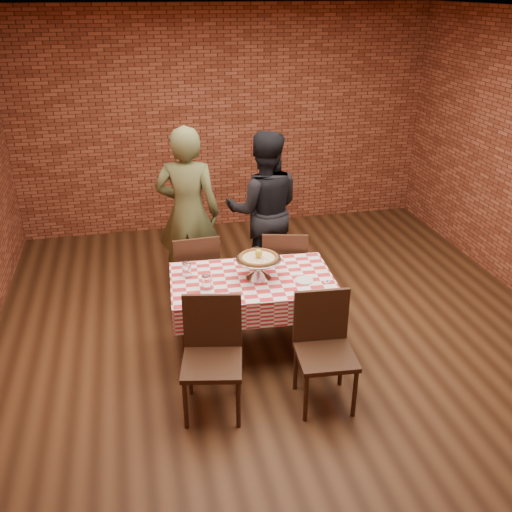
% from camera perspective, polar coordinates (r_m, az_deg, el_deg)
% --- Properties ---
extents(ground, '(6.00, 6.00, 0.00)m').
position_cam_1_polar(ground, '(5.52, 2.76, -8.30)').
color(ground, black).
rests_on(ground, ground).
extents(back_wall, '(5.50, 0.00, 5.50)m').
position_cam_1_polar(back_wall, '(7.68, -3.07, 13.39)').
color(back_wall, maroon).
rests_on(back_wall, ground).
extents(table, '(1.45, 0.93, 0.75)m').
position_cam_1_polar(table, '(5.14, -0.38, -6.06)').
color(table, '#352012').
rests_on(table, ground).
extents(tablecloth, '(1.49, 0.97, 0.24)m').
position_cam_1_polar(tablecloth, '(5.01, -0.39, -3.51)').
color(tablecloth, red).
rests_on(tablecloth, table).
extents(pizza_stand, '(0.49, 0.49, 0.18)m').
position_cam_1_polar(pizza_stand, '(4.93, 0.26, -1.22)').
color(pizza_stand, silver).
rests_on(pizza_stand, tablecloth).
extents(pizza, '(0.43, 0.43, 0.03)m').
position_cam_1_polar(pizza, '(4.89, 0.26, -0.22)').
color(pizza, beige).
rests_on(pizza, pizza_stand).
extents(lemon, '(0.08, 0.08, 0.08)m').
position_cam_1_polar(lemon, '(4.87, 0.26, 0.27)').
color(lemon, yellow).
rests_on(lemon, pizza).
extents(water_glass_left, '(0.09, 0.09, 0.13)m').
position_cam_1_polar(water_glass_left, '(4.77, -5.01, -2.69)').
color(water_glass_left, white).
rests_on(water_glass_left, tablecloth).
extents(water_glass_right, '(0.09, 0.09, 0.13)m').
position_cam_1_polar(water_glass_right, '(5.00, -7.01, -1.37)').
color(water_glass_right, white).
rests_on(water_glass_right, tablecloth).
extents(side_plate, '(0.17, 0.17, 0.01)m').
position_cam_1_polar(side_plate, '(4.92, 4.88, -2.47)').
color(side_plate, white).
rests_on(side_plate, tablecloth).
extents(sweetener_packet_a, '(0.06, 0.05, 0.00)m').
position_cam_1_polar(sweetener_packet_a, '(4.93, 7.18, -2.62)').
color(sweetener_packet_a, white).
rests_on(sweetener_packet_a, tablecloth).
extents(sweetener_packet_b, '(0.06, 0.06, 0.00)m').
position_cam_1_polar(sweetener_packet_b, '(4.95, 7.07, -2.50)').
color(sweetener_packet_b, white).
rests_on(sweetener_packet_b, tablecloth).
extents(condiment_caddy, '(0.12, 0.11, 0.14)m').
position_cam_1_polar(condiment_caddy, '(5.20, -0.08, 0.03)').
color(condiment_caddy, silver).
rests_on(condiment_caddy, tablecloth).
extents(chair_near_left, '(0.54, 0.54, 0.94)m').
position_cam_1_polar(chair_near_left, '(4.42, -4.46, -10.56)').
color(chair_near_left, '#352012').
rests_on(chair_near_left, ground).
extents(chair_near_right, '(0.48, 0.48, 0.93)m').
position_cam_1_polar(chair_near_right, '(4.52, 7.06, -9.84)').
color(chair_near_right, '#352012').
rests_on(chair_near_right, ground).
extents(chair_far_left, '(0.46, 0.46, 0.93)m').
position_cam_1_polar(chair_far_left, '(5.71, -6.18, -1.72)').
color(chair_far_left, '#352012').
rests_on(chair_far_left, ground).
extents(chair_far_right, '(0.54, 0.54, 0.92)m').
position_cam_1_polar(chair_far_right, '(5.78, 2.82, -1.26)').
color(chair_far_right, '#352012').
rests_on(chair_far_right, ground).
extents(diner_olive, '(0.77, 0.60, 1.85)m').
position_cam_1_polar(diner_olive, '(5.97, -6.87, 4.30)').
color(diner_olive, '#4A4E2A').
rests_on(diner_olive, ground).
extents(diner_black, '(0.95, 0.80, 1.74)m').
position_cam_1_polar(diner_black, '(6.16, 0.80, 4.65)').
color(diner_black, black).
rests_on(diner_black, ground).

